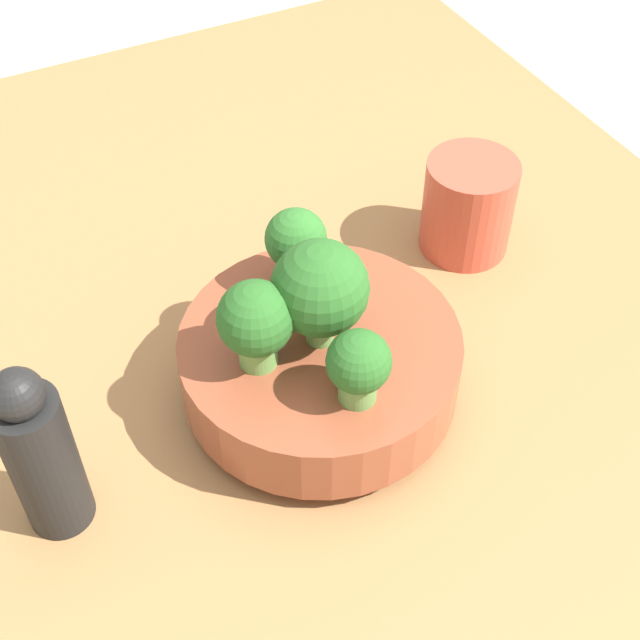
% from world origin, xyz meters
% --- Properties ---
extents(ground_plane, '(6.00, 6.00, 0.00)m').
position_xyz_m(ground_plane, '(0.00, 0.00, 0.00)').
color(ground_plane, beige).
extents(table, '(1.09, 0.84, 0.05)m').
position_xyz_m(table, '(0.00, 0.00, 0.02)').
color(table, '#9E7042').
rests_on(table, ground_plane).
extents(bowl, '(0.21, 0.21, 0.07)m').
position_xyz_m(bowl, '(0.04, -0.01, 0.08)').
color(bowl, brown).
rests_on(bowl, table).
extents(broccoli_floret_front, '(0.05, 0.05, 0.07)m').
position_xyz_m(broccoli_floret_front, '(0.04, -0.06, 0.15)').
color(broccoli_floret_front, '#6BA34C').
rests_on(broccoli_floret_front, bowl).
extents(broccoli_floret_right, '(0.04, 0.04, 0.06)m').
position_xyz_m(broccoli_floret_right, '(0.10, -0.01, 0.15)').
color(broccoli_floret_right, '#609347').
rests_on(broccoli_floret_right, bowl).
extents(broccoli_floret_left, '(0.05, 0.05, 0.07)m').
position_xyz_m(broccoli_floret_left, '(-0.03, -0.00, 0.15)').
color(broccoli_floret_left, '#7AB256').
rests_on(broccoli_floret_left, bowl).
extents(broccoli_floret_center, '(0.07, 0.07, 0.09)m').
position_xyz_m(broccoli_floret_center, '(0.04, -0.01, 0.16)').
color(broccoli_floret_center, '#609347').
rests_on(broccoli_floret_center, bowl).
extents(cup, '(0.08, 0.08, 0.09)m').
position_xyz_m(cup, '(-0.06, 0.19, 0.09)').
color(cup, '#C64C38').
rests_on(cup, table).
extents(pepper_mill, '(0.05, 0.05, 0.15)m').
position_xyz_m(pepper_mill, '(0.05, -0.22, 0.12)').
color(pepper_mill, black).
rests_on(pepper_mill, table).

